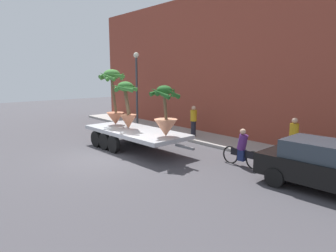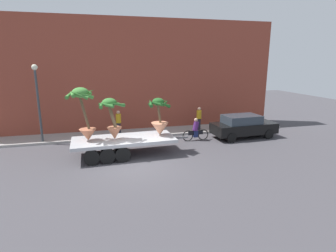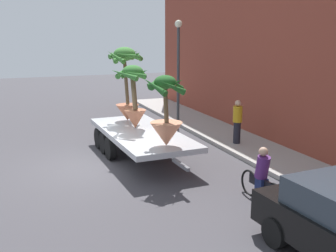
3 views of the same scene
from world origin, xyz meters
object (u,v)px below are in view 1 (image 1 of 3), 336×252
Objects in this scene: potted_palm_middle at (165,115)px; street_lamp at (137,80)px; flatbed_trailer at (132,133)px; potted_palm_rear at (127,103)px; cyclist at (242,150)px; potted_palm_front at (114,94)px; pedestrian_near_gate at (294,137)px; pedestrian_far_left at (194,120)px; parked_car at (331,166)px.

potted_palm_middle is 0.45× the size of street_lamp.
street_lamp reaches higher than flatbed_trailer.
cyclist is (5.49, 1.83, -1.54)m from potted_palm_rear.
potted_palm_front reaches higher than potted_palm_middle.
street_lamp reaches higher than pedestrian_near_gate.
potted_palm_middle is 4.16m from potted_palm_front.
flatbed_trailer is 3.07× the size of potted_palm_middle.
potted_palm_front reaches higher than flatbed_trailer.
flatbed_trailer is 2.59m from potted_palm_middle.
potted_palm_middle is at bearing -150.41° from cyclist.
pedestrian_far_left is (0.61, 4.00, -1.16)m from potted_palm_rear.
parked_car is (10.33, 1.53, -1.74)m from potted_palm_front.
potted_palm_middle reaches higher than flatbed_trailer.
flatbed_trailer is 1.48× the size of parked_car.
parked_car is at bearing 10.57° from flatbed_trailer.
flatbed_trailer is 8.70m from parked_car.
pedestrian_near_gate is 0.35× the size of street_lamp.
parked_car is at bearing -15.78° from pedestrian_far_left.
potted_palm_middle is 6.48m from parked_car.
cyclist reaches higher than flatbed_trailer.
potted_palm_front is 1.68× the size of pedestrian_near_gate.
street_lamp is at bearing -177.99° from pedestrian_near_gate.
street_lamp is at bearing 129.54° from potted_palm_front.
pedestrian_far_left is (-8.28, 2.34, 0.22)m from parked_car.
street_lamp is (-9.75, 1.72, 2.56)m from cyclist.
potted_palm_front is at bearing -178.75° from potted_palm_middle.
potted_palm_middle is at bearing 4.71° from potted_palm_rear.
flatbed_trailer is 1.38× the size of street_lamp.
street_lamp is (-13.15, 1.89, 2.40)m from parked_car.
pedestrian_near_gate is (1.01, 2.10, 0.37)m from cyclist.
pedestrian_near_gate is (3.84, 3.70, -0.85)m from potted_palm_middle.
parked_car is at bearing 10.55° from potted_palm_rear.
flatbed_trailer is at bearing -169.43° from parked_car.
parked_car is 0.93× the size of street_lamp.
pedestrian_near_gate is at bearing 64.22° from cyclist.
street_lamp is (-2.82, 3.41, 0.66)m from potted_palm_front.
potted_palm_front is at bearing 177.78° from flatbed_trailer.
potted_palm_middle is 1.27× the size of pedestrian_near_gate.
cyclist is at bearing 18.39° from potted_palm_rear.
potted_palm_rear is at bearing -175.29° from potted_palm_middle.
pedestrian_far_left is at bearing 156.03° from cyclist.
potted_palm_front is at bearing -50.46° from street_lamp.
cyclist is 5.35m from pedestrian_far_left.
potted_palm_front is 0.64× the size of parked_car.
pedestrian_far_left is at bearing 85.97° from flatbed_trailer.
street_lamp is (-4.60, 3.48, 2.47)m from flatbed_trailer.
potted_palm_front reaches higher than cyclist.
cyclist is 3.41m from parked_car.
flatbed_trailer is 3.95m from pedestrian_far_left.
potted_palm_rear is 7.69m from pedestrian_near_gate.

